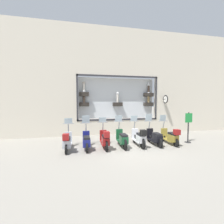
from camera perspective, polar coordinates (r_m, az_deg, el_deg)
name	(u,v)px	position (r m, az deg, el deg)	size (l,w,h in m)	color
ground_plane	(134,148)	(8.16, 8.38, -13.41)	(120.00, 120.00, 0.00)	gray
building_facade	(118,81)	(11.35, 2.33, 11.69)	(1.24, 36.00, 7.78)	beige
scooter_olive_0	(171,136)	(9.24, 21.46, -8.64)	(1.79, 0.61, 1.61)	black
scooter_black_1	(155,137)	(8.84, 15.97, -9.25)	(1.80, 0.60, 1.69)	black
scooter_white_2	(139,137)	(8.40, 10.33, -9.51)	(1.81, 0.60, 1.61)	black
scooter_green_3	(122,139)	(8.17, 3.90, -10.10)	(1.81, 0.60, 1.63)	black
scooter_red_4	(105,139)	(7.91, -2.71, -10.37)	(1.80, 0.60, 1.54)	black
scooter_navy_5	(86,141)	(7.90, -9.69, -10.80)	(1.79, 0.61, 1.67)	black
scooter_silver_6	(67,142)	(7.86, -16.71, -10.74)	(1.79, 0.61, 1.53)	black
shop_sign_post	(188,126)	(9.98, 27.08, -4.83)	(0.36, 0.45, 1.81)	#232326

